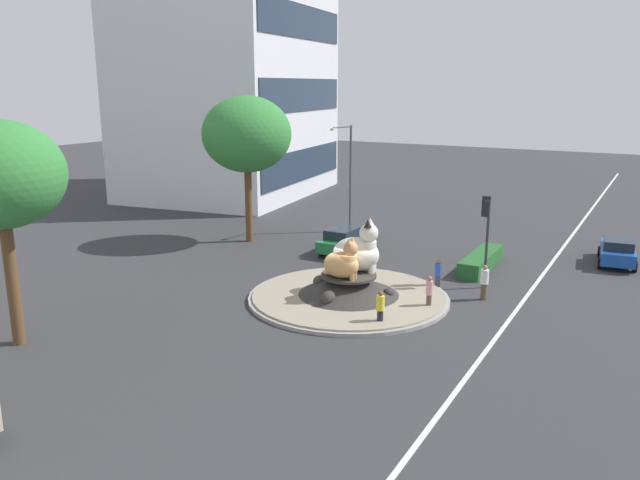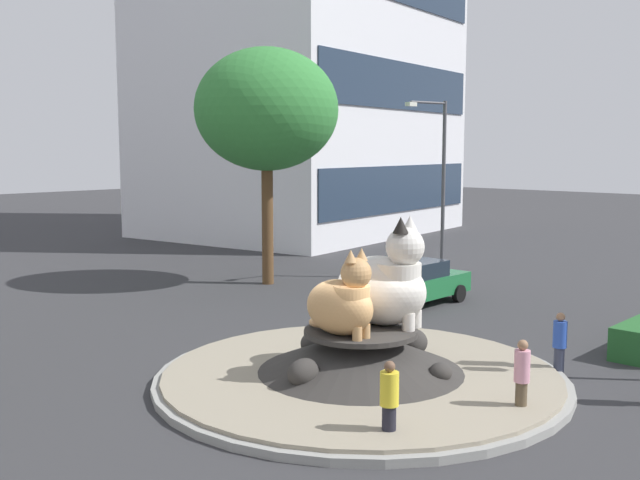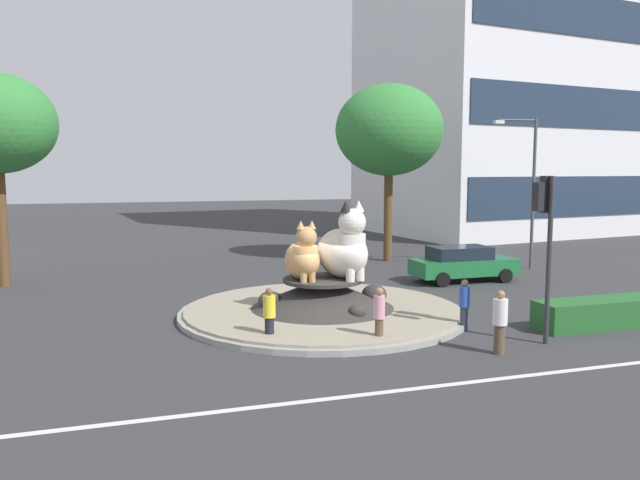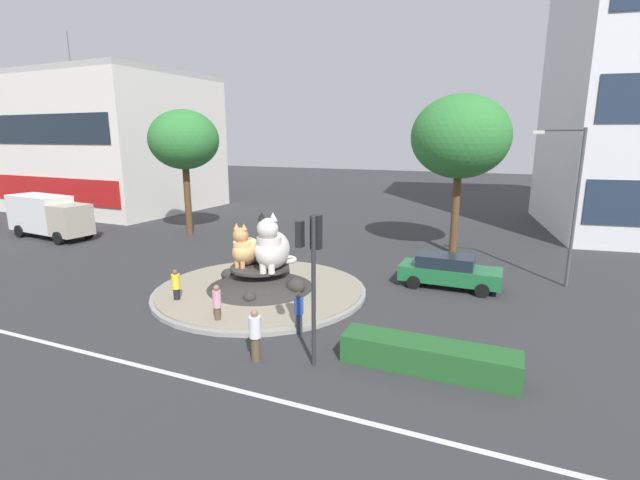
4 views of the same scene
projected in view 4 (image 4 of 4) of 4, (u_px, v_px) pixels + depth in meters
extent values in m
plane|color=#333335|center=(261.00, 293.00, 21.27)|extent=(160.00, 160.00, 0.00)
cube|color=silver|center=(140.00, 366.00, 14.45)|extent=(112.00, 0.20, 0.01)
cylinder|color=gray|center=(261.00, 291.00, 21.25)|extent=(9.87, 9.87, 0.18)
cylinder|color=gray|center=(261.00, 288.00, 21.22)|extent=(9.48, 9.48, 0.09)
cone|color=#33302D|center=(260.00, 277.00, 21.10)|extent=(4.95, 4.95, 1.02)
cylinder|color=#33302D|center=(260.00, 267.00, 21.00)|extent=(2.72, 2.72, 0.12)
ellipsoid|color=#33302D|center=(296.00, 286.00, 20.32)|extent=(0.90, 0.84, 0.72)
ellipsoid|color=#33302D|center=(282.00, 271.00, 22.60)|extent=(0.80, 0.72, 0.64)
ellipsoid|color=#33302D|center=(229.00, 275.00, 21.95)|extent=(0.82, 0.62, 0.66)
ellipsoid|color=#33302D|center=(249.00, 297.00, 19.24)|extent=(0.58, 0.51, 0.46)
ellipsoid|color=tan|center=(247.00, 251.00, 21.15)|extent=(1.17, 1.80, 1.29)
cylinder|color=tan|center=(243.00, 250.00, 20.80)|extent=(0.86, 0.86, 0.81)
sphere|color=tan|center=(241.00, 235.00, 20.53)|extent=(0.71, 0.71, 0.71)
torus|color=tan|center=(260.00, 258.00, 21.83)|extent=(0.96, 0.96, 0.16)
cone|color=tan|center=(244.00, 227.00, 20.36)|extent=(0.30, 0.30, 0.29)
cone|color=tan|center=(236.00, 226.00, 20.50)|extent=(0.30, 0.30, 0.29)
cylinder|color=tan|center=(243.00, 265.00, 20.62)|extent=(0.23, 0.23, 0.32)
cylinder|color=tan|center=(237.00, 264.00, 20.73)|extent=(0.23, 0.23, 0.32)
ellipsoid|color=silver|center=(273.00, 250.00, 20.50)|extent=(1.92, 2.59, 1.70)
cylinder|color=silver|center=(269.00, 248.00, 20.01)|extent=(1.30, 1.30, 1.06)
sphere|color=silver|center=(268.00, 229.00, 19.64)|extent=(0.93, 0.93, 0.93)
torus|color=silver|center=(287.00, 260.00, 21.49)|extent=(1.26, 1.26, 0.21)
cone|color=silver|center=(273.00, 217.00, 19.47)|extent=(0.45, 0.45, 0.38)
cone|color=black|center=(262.00, 216.00, 19.57)|extent=(0.45, 0.45, 0.38)
cylinder|color=silver|center=(271.00, 269.00, 19.79)|extent=(0.30, 0.30, 0.42)
cylinder|color=silver|center=(263.00, 269.00, 19.87)|extent=(0.30, 0.30, 0.42)
cylinder|color=#2D2D33|center=(314.00, 293.00, 14.00)|extent=(0.14, 0.14, 4.83)
cube|color=black|center=(316.00, 232.00, 13.78)|extent=(0.32, 0.25, 1.05)
sphere|color=#360606|center=(317.00, 222.00, 13.78)|extent=(0.18, 0.18, 0.18)
sphere|color=orange|center=(317.00, 232.00, 13.85)|extent=(0.18, 0.18, 0.18)
sphere|color=black|center=(317.00, 242.00, 13.92)|extent=(0.18, 0.18, 0.18)
cube|color=black|center=(300.00, 234.00, 13.76)|extent=(0.20, 0.28, 0.80)
cube|color=silver|center=(96.00, 145.00, 46.65)|extent=(23.13, 14.86, 12.56)
cube|color=#B21919|center=(34.00, 189.00, 41.27)|extent=(21.69, 0.96, 2.26)
cube|color=#19232D|center=(26.00, 129.00, 40.11)|extent=(20.78, 0.89, 2.51)
cube|color=#B2B2AD|center=(89.00, 79.00, 45.20)|extent=(23.13, 14.86, 0.50)
cylinder|color=#4C4C51|center=(69.00, 54.00, 45.32)|extent=(0.10, 0.10, 4.29)
cube|color=#235B28|center=(428.00, 356.00, 14.14)|extent=(5.44, 1.20, 0.90)
cylinder|color=brown|center=(455.00, 215.00, 27.99)|extent=(0.47, 0.47, 4.82)
ellipsoid|color=#337F38|center=(460.00, 137.00, 26.93)|extent=(5.82, 5.82, 4.95)
cylinder|color=brown|center=(188.00, 201.00, 33.39)|extent=(0.49, 0.49, 4.96)
ellipsoid|color=#337F38|center=(184.00, 140.00, 32.40)|extent=(4.96, 4.96, 4.22)
cylinder|color=#4C4C51|center=(575.00, 210.00, 21.30)|extent=(0.16, 0.16, 7.56)
cylinder|color=#4C4C51|center=(562.00, 130.00, 21.01)|extent=(1.91, 0.47, 0.10)
cube|color=silver|center=(539.00, 132.00, 21.56)|extent=(0.50, 0.24, 0.16)
cylinder|color=black|center=(177.00, 297.00, 19.62)|extent=(0.27, 0.27, 0.75)
cylinder|color=yellow|center=(176.00, 282.00, 19.46)|extent=(0.36, 0.36, 0.65)
sphere|color=brown|center=(175.00, 272.00, 19.36)|extent=(0.21, 0.21, 0.21)
cylinder|color=#33384C|center=(299.00, 323.00, 16.84)|extent=(0.25, 0.25, 0.75)
cylinder|color=#284CB2|center=(299.00, 306.00, 16.68)|extent=(0.33, 0.33, 0.65)
sphere|color=#936B4C|center=(299.00, 294.00, 16.59)|extent=(0.22, 0.22, 0.22)
cylinder|color=brown|center=(218.00, 317.00, 17.44)|extent=(0.25, 0.25, 0.77)
cylinder|color=pink|center=(217.00, 299.00, 17.28)|extent=(0.33, 0.33, 0.67)
sphere|color=#936B4C|center=(216.00, 288.00, 17.18)|extent=(0.22, 0.22, 0.22)
cylinder|color=brown|center=(256.00, 349.00, 14.74)|extent=(0.30, 0.30, 0.82)
cylinder|color=silver|center=(255.00, 327.00, 14.57)|extent=(0.40, 0.40, 0.71)
sphere|color=#936B4C|center=(254.00, 313.00, 14.47)|extent=(0.23, 0.23, 0.23)
cube|color=#1E6B38|center=(450.00, 274.00, 21.89)|extent=(4.73, 1.80, 0.71)
cube|color=#19232D|center=(446.00, 261.00, 21.83)|extent=(2.65, 1.58, 0.56)
cylinder|color=black|center=(484.00, 279.00, 22.18)|extent=(0.64, 0.22, 0.64)
cylinder|color=black|center=(482.00, 291.00, 20.58)|extent=(0.64, 0.22, 0.64)
cylinder|color=black|center=(420.00, 272.00, 23.35)|extent=(0.64, 0.22, 0.64)
cylinder|color=black|center=(414.00, 282.00, 21.75)|extent=(0.64, 0.22, 0.64)
cube|color=#B7AD99|center=(71.00, 220.00, 31.30)|extent=(2.36, 2.37, 2.13)
cube|color=silver|center=(41.00, 213.00, 32.95)|extent=(5.20, 2.69, 2.56)
cylinder|color=black|center=(88.00, 233.00, 32.42)|extent=(0.93, 0.40, 0.90)
cylinder|color=black|center=(58.00, 238.00, 30.59)|extent=(0.93, 0.40, 0.90)
cylinder|color=black|center=(49.00, 226.00, 34.66)|extent=(0.93, 0.40, 0.90)
cylinder|color=black|center=(20.00, 231.00, 32.83)|extent=(0.93, 0.40, 0.90)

